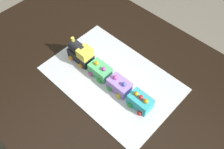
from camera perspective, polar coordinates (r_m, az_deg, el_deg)
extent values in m
plane|color=gray|center=(1.80, -2.09, -13.44)|extent=(8.00, 8.00, 0.00)
cube|color=black|center=(1.17, -3.14, 0.33)|extent=(1.40, 1.00, 0.03)
cube|color=black|center=(1.97, -6.76, 11.84)|extent=(0.07, 0.07, 0.71)
cube|color=silver|center=(1.13, 0.00, -0.96)|extent=(0.60, 0.40, 0.00)
cube|color=#232328|center=(1.19, -7.20, 4.33)|extent=(0.12, 0.06, 0.05)
cylinder|color=#232328|center=(1.16, -7.94, 6.14)|extent=(0.08, 0.05, 0.05)
cube|color=#F4E04C|center=(1.13, -6.27, 4.97)|extent=(0.06, 0.06, 0.04)
cylinder|color=#F4E04C|center=(1.15, -9.05, 7.87)|extent=(0.02, 0.02, 0.03)
sphere|color=#F4EFCC|center=(1.22, -9.41, 6.22)|extent=(0.02, 0.02, 0.02)
cylinder|color=orange|center=(1.20, -9.50, 3.77)|extent=(0.02, 0.01, 0.02)
cylinder|color=orange|center=(1.17, -7.30, 2.01)|extent=(0.02, 0.01, 0.02)
cylinder|color=#4C59D8|center=(1.23, -6.97, 5.67)|extent=(0.02, 0.01, 0.02)
cylinder|color=red|center=(1.19, -4.75, 4.00)|extent=(0.02, 0.01, 0.02)
cube|color=#59CC7A|center=(1.12, -2.73, 0.95)|extent=(0.10, 0.06, 0.06)
cylinder|color=#D84CB2|center=(1.13, -4.97, 0.14)|extent=(0.02, 0.01, 0.02)
cylinder|color=green|center=(1.11, -3.01, -1.44)|extent=(0.02, 0.01, 0.02)
cylinder|color=yellow|center=(1.16, -2.40, 2.22)|extent=(0.02, 0.01, 0.02)
cylinder|color=orange|center=(1.14, -0.43, 0.73)|extent=(0.02, 0.01, 0.02)
sphere|color=orange|center=(1.10, -3.72, 2.72)|extent=(0.02, 0.02, 0.02)
sphere|color=#D84CB2|center=(1.08, -1.86, 1.31)|extent=(0.02, 0.02, 0.02)
cube|color=#AD84E0|center=(1.07, 1.74, -2.52)|extent=(0.10, 0.06, 0.06)
cylinder|color=green|center=(1.08, -0.65, -3.33)|extent=(0.02, 0.01, 0.02)
cylinder|color=yellow|center=(1.06, 1.50, -5.05)|extent=(0.02, 0.01, 0.02)
cylinder|color=red|center=(1.11, 1.92, -1.06)|extent=(0.02, 0.01, 0.02)
cylinder|color=#D84CB2|center=(1.09, 4.05, -2.68)|extent=(0.02, 0.01, 0.02)
sphere|color=#4C59D8|center=(1.03, 2.81, -2.27)|extent=(0.02, 0.02, 0.02)
sphere|color=#D84CB2|center=(1.05, 0.78, -0.72)|extent=(0.02, 0.02, 0.02)
cube|color=#38B7C6|center=(1.04, 6.59, -6.24)|extent=(0.10, 0.06, 0.06)
cylinder|color=green|center=(1.04, 4.07, -7.08)|extent=(0.02, 0.01, 0.02)
cylinder|color=red|center=(1.03, 6.41, -8.90)|extent=(0.02, 0.01, 0.02)
cylinder|color=#D84CB2|center=(1.07, 6.60, -4.60)|extent=(0.02, 0.01, 0.02)
cylinder|color=orange|center=(1.06, 8.90, -6.32)|extent=(0.02, 0.01, 0.02)
sphere|color=orange|center=(1.00, 7.88, -6.12)|extent=(0.02, 0.02, 0.02)
sphere|color=orange|center=(1.01, 5.68, -4.46)|extent=(0.02, 0.02, 0.02)
sphere|color=red|center=(1.01, 6.77, -5.28)|extent=(0.02, 0.02, 0.02)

